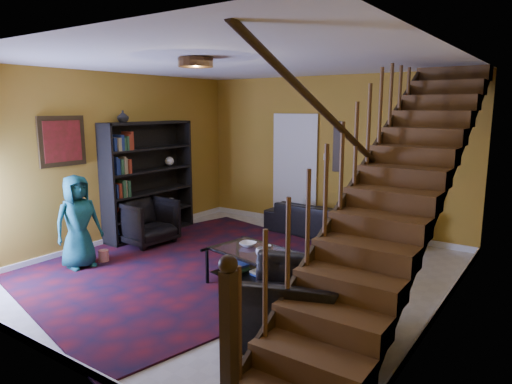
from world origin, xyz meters
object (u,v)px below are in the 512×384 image
bookshelf (149,182)px  sofa (321,220)px  armchair_left (147,222)px  armchair_right (293,302)px  coffee_table (259,266)px

bookshelf → sofa: 3.09m
armchair_left → armchair_right: size_ratio=0.78×
bookshelf → armchair_left: bookshelf is taller
bookshelf → armchair_right: (3.90, -1.72, -0.62)m
armchair_right → armchair_left: bearing=-131.3°
armchair_left → coffee_table: bearing=-96.1°
sofa → coffee_table: 2.62m
bookshelf → armchair_left: size_ratio=2.40×
armchair_left → coffee_table: armchair_left is taller
coffee_table → armchair_right: bearing=-40.5°
bookshelf → sofa: (2.49, 1.70, -0.68)m
bookshelf → coffee_table: 3.13m
bookshelf → coffee_table: bearing=-16.8°
armchair_left → armchair_right: bearing=-106.1°
coffee_table → armchair_left: bearing=169.8°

